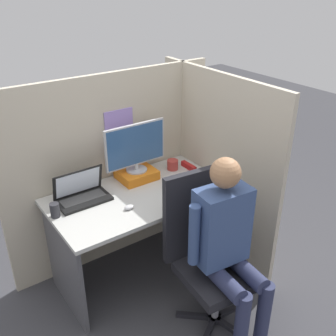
{
  "coord_description": "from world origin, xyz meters",
  "views": [
    {
      "loc": [
        -1.29,
        -1.83,
        2.26
      ],
      "look_at": [
        0.14,
        0.18,
        1.01
      ],
      "focal_mm": 42.0,
      "sensor_mm": 36.0,
      "label": 1
    }
  ],
  "objects_px": {
    "carrot_toy": "(185,188)",
    "person": "(228,241)",
    "stapler": "(189,166)",
    "pen_cup": "(55,210)",
    "paper_box": "(137,174)",
    "monitor": "(135,147)",
    "laptop": "(82,194)",
    "office_chair": "(206,252)",
    "coffee_mug": "(173,165)"
  },
  "relations": [
    {
      "from": "carrot_toy",
      "to": "person",
      "type": "relative_size",
      "value": 0.11
    },
    {
      "from": "stapler",
      "to": "pen_cup",
      "type": "distance_m",
      "value": 1.18
    },
    {
      "from": "paper_box",
      "to": "person",
      "type": "distance_m",
      "value": 1.01
    },
    {
      "from": "monitor",
      "to": "laptop",
      "type": "xyz_separation_m",
      "value": [
        -0.49,
        -0.06,
        -0.23
      ]
    },
    {
      "from": "laptop",
      "to": "carrot_toy",
      "type": "bearing_deg",
      "value": -25.17
    },
    {
      "from": "stapler",
      "to": "pen_cup",
      "type": "xyz_separation_m",
      "value": [
        -1.18,
        -0.05,
        0.03
      ]
    },
    {
      "from": "carrot_toy",
      "to": "office_chair",
      "type": "height_order",
      "value": "office_chair"
    },
    {
      "from": "paper_box",
      "to": "laptop",
      "type": "bearing_deg",
      "value": -173.74
    },
    {
      "from": "paper_box",
      "to": "office_chair",
      "type": "height_order",
      "value": "office_chair"
    },
    {
      "from": "laptop",
      "to": "carrot_toy",
      "type": "distance_m",
      "value": 0.76
    },
    {
      "from": "carrot_toy",
      "to": "coffee_mug",
      "type": "xyz_separation_m",
      "value": [
        0.14,
        0.34,
        0.02
      ]
    },
    {
      "from": "person",
      "to": "laptop",
      "type": "bearing_deg",
      "value": 120.07
    },
    {
      "from": "coffee_mug",
      "to": "pen_cup",
      "type": "distance_m",
      "value": 1.07
    },
    {
      "from": "stapler",
      "to": "coffee_mug",
      "type": "distance_m",
      "value": 0.14
    },
    {
      "from": "stapler",
      "to": "monitor",
      "type": "bearing_deg",
      "value": 166.6
    },
    {
      "from": "laptop",
      "to": "pen_cup",
      "type": "height_order",
      "value": "laptop"
    },
    {
      "from": "monitor",
      "to": "laptop",
      "type": "distance_m",
      "value": 0.55
    },
    {
      "from": "stapler",
      "to": "person",
      "type": "distance_m",
      "value": 0.98
    },
    {
      "from": "person",
      "to": "coffee_mug",
      "type": "distance_m",
      "value": 1.01
    },
    {
      "from": "coffee_mug",
      "to": "carrot_toy",
      "type": "bearing_deg",
      "value": -111.71
    },
    {
      "from": "paper_box",
      "to": "pen_cup",
      "type": "distance_m",
      "value": 0.75
    },
    {
      "from": "paper_box",
      "to": "stapler",
      "type": "xyz_separation_m",
      "value": [
        0.45,
        -0.1,
        -0.02
      ]
    },
    {
      "from": "coffee_mug",
      "to": "office_chair",
      "type": "bearing_deg",
      "value": -110.11
    },
    {
      "from": "coffee_mug",
      "to": "pen_cup",
      "type": "bearing_deg",
      "value": -173.81
    },
    {
      "from": "laptop",
      "to": "carrot_toy",
      "type": "relative_size",
      "value": 2.74
    },
    {
      "from": "paper_box",
      "to": "pen_cup",
      "type": "bearing_deg",
      "value": -168.53
    },
    {
      "from": "laptop",
      "to": "monitor",
      "type": "bearing_deg",
      "value": 6.59
    },
    {
      "from": "person",
      "to": "pen_cup",
      "type": "height_order",
      "value": "person"
    },
    {
      "from": "pen_cup",
      "to": "stapler",
      "type": "bearing_deg",
      "value": 2.2
    },
    {
      "from": "stapler",
      "to": "carrot_toy",
      "type": "bearing_deg",
      "value": -132.81
    },
    {
      "from": "stapler",
      "to": "paper_box",
      "type": "bearing_deg",
      "value": 166.95
    },
    {
      "from": "monitor",
      "to": "office_chair",
      "type": "height_order",
      "value": "monitor"
    },
    {
      "from": "pen_cup",
      "to": "person",
      "type": "bearing_deg",
      "value": -47.31
    },
    {
      "from": "monitor",
      "to": "laptop",
      "type": "relative_size",
      "value": 1.37
    },
    {
      "from": "coffee_mug",
      "to": "pen_cup",
      "type": "height_order",
      "value": "pen_cup"
    },
    {
      "from": "laptop",
      "to": "office_chair",
      "type": "bearing_deg",
      "value": -55.48
    },
    {
      "from": "monitor",
      "to": "laptop",
      "type": "bearing_deg",
      "value": -173.41
    },
    {
      "from": "laptop",
      "to": "carrot_toy",
      "type": "xyz_separation_m",
      "value": [
        0.69,
        -0.32,
        -0.02
      ]
    },
    {
      "from": "monitor",
      "to": "carrot_toy",
      "type": "xyz_separation_m",
      "value": [
        0.19,
        -0.38,
        -0.25
      ]
    },
    {
      "from": "monitor",
      "to": "office_chair",
      "type": "relative_size",
      "value": 0.47
    },
    {
      "from": "pen_cup",
      "to": "paper_box",
      "type": "bearing_deg",
      "value": 11.47
    },
    {
      "from": "monitor",
      "to": "carrot_toy",
      "type": "distance_m",
      "value": 0.5
    },
    {
      "from": "paper_box",
      "to": "carrot_toy",
      "type": "relative_size",
      "value": 2.1
    },
    {
      "from": "laptop",
      "to": "coffee_mug",
      "type": "bearing_deg",
      "value": 1.44
    },
    {
      "from": "paper_box",
      "to": "office_chair",
      "type": "distance_m",
      "value": 0.87
    },
    {
      "from": "paper_box",
      "to": "person",
      "type": "height_order",
      "value": "person"
    },
    {
      "from": "paper_box",
      "to": "carrot_toy",
      "type": "bearing_deg",
      "value": -62.89
    },
    {
      "from": "monitor",
      "to": "laptop",
      "type": "height_order",
      "value": "monitor"
    },
    {
      "from": "person",
      "to": "pen_cup",
      "type": "xyz_separation_m",
      "value": [
        -0.79,
        0.86,
        0.07
      ]
    },
    {
      "from": "monitor",
      "to": "coffee_mug",
      "type": "bearing_deg",
      "value": -6.29
    }
  ]
}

